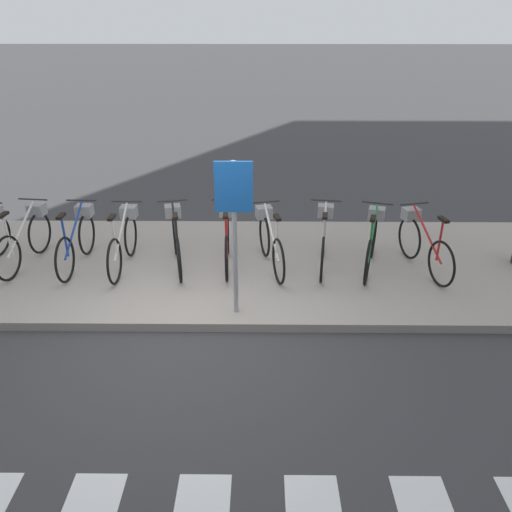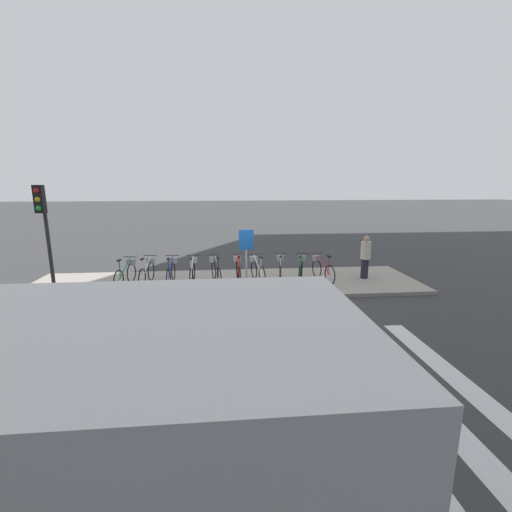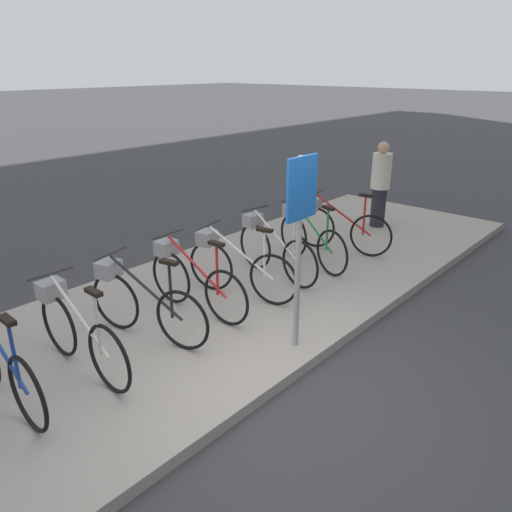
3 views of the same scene
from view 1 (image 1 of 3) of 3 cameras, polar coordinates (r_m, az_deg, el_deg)
name	(u,v)px [view 1 (image 1 of 3)]	position (r m, az deg, el deg)	size (l,w,h in m)	color
ground_plane	(187,332)	(6.35, -7.89, -8.60)	(120.00, 120.00, 0.00)	#38383A
sidewalk	(201,266)	(7.75, -6.27, -1.14)	(13.18, 3.36, 0.12)	#9E9389
parked_bicycle_1	(27,236)	(8.27, -24.74, 2.06)	(0.46, 1.56, 0.96)	black
parked_bicycle_2	(78,238)	(7.94, -19.70, 2.00)	(0.46, 1.57, 0.96)	black
parked_bicycle_3	(124,239)	(7.68, -14.86, 1.90)	(0.46, 1.57, 0.96)	black
parked_bicycle_4	(176,238)	(7.56, -9.15, 2.06)	(0.52, 1.54, 0.96)	black
parked_bicycle_5	(227,237)	(7.52, -3.34, 2.22)	(0.46, 1.57, 0.96)	black
parked_bicycle_6	(270,239)	(7.42, 1.58, 1.92)	(0.51, 1.54, 0.96)	black
parked_bicycle_7	(324,238)	(7.54, 7.75, 2.09)	(0.46, 1.55, 0.96)	black
parked_bicycle_8	(372,241)	(7.57, 13.13, 1.73)	(0.60, 1.51, 0.96)	black
parked_bicycle_9	(422,241)	(7.75, 18.45, 1.59)	(0.53, 1.53, 0.96)	black
sign_post	(234,214)	(5.85, -2.51, 4.87)	(0.44, 0.07, 1.98)	#99999E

